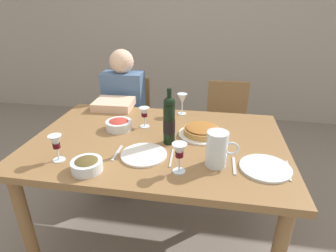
# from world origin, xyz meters

# --- Properties ---
(ground_plane) EXTENTS (8.00, 8.00, 0.00)m
(ground_plane) POSITION_xyz_m (0.00, 0.00, 0.00)
(ground_plane) COLOR slate
(back_wall) EXTENTS (8.00, 0.10, 2.80)m
(back_wall) POSITION_xyz_m (0.00, 2.31, 1.40)
(back_wall) COLOR #A3998E
(back_wall) RESTS_ON ground
(dining_table) EXTENTS (1.50, 1.00, 0.76)m
(dining_table) POSITION_xyz_m (0.00, 0.00, 0.67)
(dining_table) COLOR olive
(dining_table) RESTS_ON ground
(wine_bottle) EXTENTS (0.07, 0.07, 0.33)m
(wine_bottle) POSITION_xyz_m (0.08, -0.03, 0.90)
(wine_bottle) COLOR black
(wine_bottle) RESTS_ON dining_table
(water_pitcher) EXTENTS (0.16, 0.11, 0.18)m
(water_pitcher) POSITION_xyz_m (0.35, -0.22, 0.84)
(water_pitcher) COLOR silver
(water_pitcher) RESTS_ON dining_table
(baked_tart) EXTENTS (0.28, 0.28, 0.06)m
(baked_tart) POSITION_xyz_m (0.26, 0.10, 0.79)
(baked_tart) COLOR white
(baked_tart) RESTS_ON dining_table
(salad_bowl) EXTENTS (0.17, 0.17, 0.07)m
(salad_bowl) POSITION_xyz_m (-0.27, 0.10, 0.79)
(salad_bowl) COLOR silver
(salad_bowl) RESTS_ON dining_table
(olive_bowl) EXTENTS (0.15, 0.15, 0.07)m
(olive_bowl) POSITION_xyz_m (-0.27, -0.38, 0.79)
(olive_bowl) COLOR silver
(olive_bowl) RESTS_ON dining_table
(wine_glass_left_diner) EXTENTS (0.07, 0.07, 0.13)m
(wine_glass_left_diner) POSITION_xyz_m (-0.12, 0.16, 0.85)
(wine_glass_left_diner) COLOR silver
(wine_glass_left_diner) RESTS_ON dining_table
(wine_glass_right_diner) EXTENTS (0.07, 0.07, 0.15)m
(wine_glass_right_diner) POSITION_xyz_m (0.10, 0.43, 0.87)
(wine_glass_right_diner) COLOR silver
(wine_glass_right_diner) RESTS_ON dining_table
(wine_glass_centre) EXTENTS (0.07, 0.07, 0.14)m
(wine_glass_centre) POSITION_xyz_m (-0.46, -0.32, 0.86)
(wine_glass_centre) COLOR silver
(wine_glass_centre) RESTS_ON dining_table
(wine_glass_spare) EXTENTS (0.07, 0.07, 0.15)m
(wine_glass_spare) POSITION_xyz_m (0.17, -0.31, 0.87)
(wine_glass_spare) COLOR silver
(wine_glass_spare) RESTS_ON dining_table
(dinner_plate_left_setting) EXTENTS (0.25, 0.25, 0.01)m
(dinner_plate_left_setting) POSITION_xyz_m (0.59, -0.22, 0.77)
(dinner_plate_left_setting) COLOR silver
(dinner_plate_left_setting) RESTS_ON dining_table
(dinner_plate_right_setting) EXTENTS (0.25, 0.25, 0.01)m
(dinner_plate_right_setting) POSITION_xyz_m (-0.03, -0.20, 0.77)
(dinner_plate_right_setting) COLOR white
(dinner_plate_right_setting) RESTS_ON dining_table
(fork_left_setting) EXTENTS (0.01, 0.16, 0.00)m
(fork_left_setting) POSITION_xyz_m (0.44, -0.22, 0.76)
(fork_left_setting) COLOR silver
(fork_left_setting) RESTS_ON dining_table
(knife_left_setting) EXTENTS (0.03, 0.18, 0.00)m
(knife_left_setting) POSITION_xyz_m (0.70, -0.22, 0.76)
(knife_left_setting) COLOR silver
(knife_left_setting) RESTS_ON dining_table
(knife_right_setting) EXTENTS (0.02, 0.18, 0.00)m
(knife_right_setting) POSITION_xyz_m (0.12, -0.20, 0.76)
(knife_right_setting) COLOR silver
(knife_right_setting) RESTS_ON dining_table
(spoon_right_setting) EXTENTS (0.01, 0.16, 0.00)m
(spoon_right_setting) POSITION_xyz_m (-0.18, -0.20, 0.76)
(spoon_right_setting) COLOR silver
(spoon_right_setting) RESTS_ON dining_table
(chair_left) EXTENTS (0.42, 0.42, 0.87)m
(chair_left) POSITION_xyz_m (-0.45, 0.86, 0.50)
(chair_left) COLOR olive
(chair_left) RESTS_ON ground
(diner_left) EXTENTS (0.35, 0.51, 1.16)m
(diner_left) POSITION_xyz_m (-0.45, 0.63, 0.62)
(diner_left) COLOR #4C6B93
(diner_left) RESTS_ON ground
(chair_right) EXTENTS (0.41, 0.41, 0.87)m
(chair_right) POSITION_xyz_m (0.45, 0.87, 0.50)
(chair_right) COLOR olive
(chair_right) RESTS_ON ground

